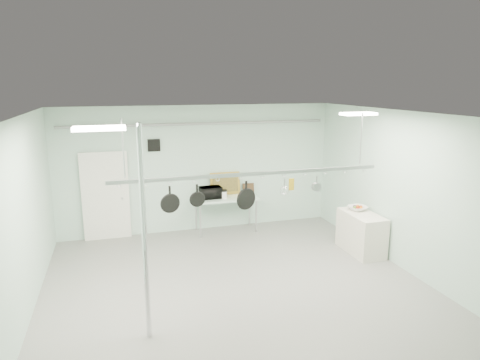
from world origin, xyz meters
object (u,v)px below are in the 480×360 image
object	(u,v)px
coffee_canister	(224,195)
side_cabinet	(361,233)
fruit_bowl	(358,208)
microwave	(211,193)
prep_table	(226,200)
skillet_left	(170,199)
chrome_pole	(144,236)
skillet_mid	(197,195)
pot_rack	(252,172)
skillet_right	(246,195)

from	to	relation	value
coffee_canister	side_cabinet	bearing A→B (deg)	-38.67
fruit_bowl	microwave	bearing A→B (deg)	146.54
prep_table	coffee_canister	distance (m)	0.21
microwave	skillet_left	distance (m)	3.71
fruit_bowl	skillet_left	world-z (taller)	skillet_left
chrome_pole	coffee_canister	size ratio (longest dim) A/B	17.15
skillet_mid	skillet_left	bearing A→B (deg)	-179.43
pot_rack	skillet_right	distance (m)	0.41
skillet_left	skillet_right	world-z (taller)	same
side_cabinet	microwave	size ratio (longest dim) A/B	2.27
prep_table	skillet_mid	xyz separation A→B (m)	(-1.35, -3.30, 1.07)
pot_rack	fruit_bowl	bearing A→B (deg)	24.44
coffee_canister	skillet_right	world-z (taller)	skillet_right
side_cabinet	skillet_right	xyz separation A→B (m)	(-3.05, -1.10, 1.38)
chrome_pole	prep_table	world-z (taller)	chrome_pole
chrome_pole	pot_rack	size ratio (longest dim) A/B	0.67
fruit_bowl	skillet_right	distance (m)	3.48
side_cabinet	microwave	distance (m)	3.73
prep_table	microwave	xyz separation A→B (m)	(-0.39, 0.02, 0.22)
side_cabinet	fruit_bowl	world-z (taller)	fruit_bowl
microwave	side_cabinet	bearing A→B (deg)	139.23
fruit_bowl	side_cabinet	bearing A→B (deg)	-98.45
coffee_canister	skillet_left	distance (m)	3.74
chrome_pole	microwave	xyz separation A→B (m)	(1.91, 4.22, -0.55)
coffee_canister	pot_rack	bearing A→B (deg)	-95.83
coffee_canister	skillet_mid	world-z (taller)	skillet_mid
chrome_pole	side_cabinet	size ratio (longest dim) A/B	2.67
side_cabinet	fruit_bowl	xyz separation A→B (m)	(0.04, 0.26, 0.50)
microwave	fruit_bowl	xyz separation A→B (m)	(2.97, -1.97, -0.10)
side_cabinet	coffee_canister	world-z (taller)	coffee_canister
prep_table	skillet_left	distance (m)	3.90
pot_rack	skillet_left	bearing A→B (deg)	180.00
microwave	skillet_left	world-z (taller)	skillet_left
side_cabinet	coffee_canister	distance (m)	3.40
pot_rack	fruit_bowl	world-z (taller)	pot_rack
skillet_mid	chrome_pole	bearing A→B (deg)	-135.84
chrome_pole	skillet_left	world-z (taller)	chrome_pole
side_cabinet	coffee_canister	bearing A→B (deg)	141.33
side_cabinet	skillet_left	world-z (taller)	skillet_left
prep_table	skillet_mid	distance (m)	3.72
side_cabinet	skillet_right	distance (m)	3.52
chrome_pole	skillet_right	xyz separation A→B (m)	(1.80, 0.90, 0.23)
pot_rack	coffee_canister	size ratio (longest dim) A/B	25.72
chrome_pole	skillet_mid	world-z (taller)	chrome_pole
prep_table	skillet_mid	world-z (taller)	skillet_mid
fruit_bowl	skillet_mid	bearing A→B (deg)	-160.99
side_cabinet	skillet_mid	world-z (taller)	skillet_mid
skillet_left	coffee_canister	bearing A→B (deg)	52.07
coffee_canister	fruit_bowl	xyz separation A→B (m)	(2.66, -1.84, -0.05)
fruit_bowl	skillet_mid	size ratio (longest dim) A/B	1.10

